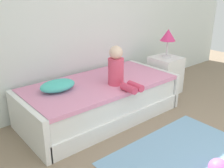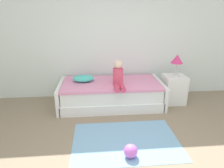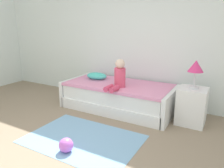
{
  "view_description": "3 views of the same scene",
  "coord_description": "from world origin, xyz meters",
  "px_view_note": "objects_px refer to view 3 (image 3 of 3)",
  "views": [
    {
      "loc": [
        -1.98,
        -0.53,
        1.71
      ],
      "look_at": [
        -0.08,
        1.75,
        0.55
      ],
      "focal_mm": 41.39,
      "sensor_mm": 36.0,
      "label": 1
    },
    {
      "loc": [
        -0.4,
        -1.83,
        1.84
      ],
      "look_at": [
        -0.08,
        1.75,
        0.55
      ],
      "focal_mm": 31.85,
      "sensor_mm": 36.0,
      "label": 2
    },
    {
      "loc": [
        1.75,
        -1.49,
        1.57
      ],
      "look_at": [
        -0.08,
        1.75,
        0.55
      ],
      "focal_mm": 34.43,
      "sensor_mm": 36.0,
      "label": 3
    }
  ],
  "objects_px": {
    "table_lamp": "(196,68)",
    "toy_ball": "(66,145)",
    "bed": "(118,96)",
    "child_figure": "(119,76)",
    "pillow": "(97,76)",
    "nightstand": "(192,106)"
  },
  "relations": [
    {
      "from": "bed",
      "to": "child_figure",
      "type": "distance_m",
      "value": 0.53
    },
    {
      "from": "table_lamp",
      "to": "child_figure",
      "type": "distance_m",
      "value": 1.27
    },
    {
      "from": "pillow",
      "to": "child_figure",
      "type": "bearing_deg",
      "value": -25.73
    },
    {
      "from": "bed",
      "to": "nightstand",
      "type": "bearing_deg",
      "value": -0.02
    },
    {
      "from": "nightstand",
      "to": "toy_ball",
      "type": "distance_m",
      "value": 2.07
    },
    {
      "from": "child_figure",
      "to": "toy_ball",
      "type": "height_order",
      "value": "child_figure"
    },
    {
      "from": "bed",
      "to": "pillow",
      "type": "distance_m",
      "value": 0.65
    },
    {
      "from": "bed",
      "to": "toy_ball",
      "type": "relative_size",
      "value": 11.23
    },
    {
      "from": "toy_ball",
      "to": "nightstand",
      "type": "bearing_deg",
      "value": 53.54
    },
    {
      "from": "table_lamp",
      "to": "toy_ball",
      "type": "xyz_separation_m",
      "value": [
        -1.23,
        -1.66,
        -0.84
      ]
    },
    {
      "from": "table_lamp",
      "to": "toy_ball",
      "type": "bearing_deg",
      "value": -126.46
    },
    {
      "from": "bed",
      "to": "nightstand",
      "type": "relative_size",
      "value": 3.52
    },
    {
      "from": "table_lamp",
      "to": "child_figure",
      "type": "relative_size",
      "value": 0.88
    },
    {
      "from": "table_lamp",
      "to": "pillow",
      "type": "height_order",
      "value": "table_lamp"
    },
    {
      "from": "child_figure",
      "to": "pillow",
      "type": "distance_m",
      "value": 0.77
    },
    {
      "from": "table_lamp",
      "to": "pillow",
      "type": "xyz_separation_m",
      "value": [
        -1.91,
        0.1,
        -0.37
      ]
    },
    {
      "from": "bed",
      "to": "child_figure",
      "type": "bearing_deg",
      "value": -61.85
    },
    {
      "from": "pillow",
      "to": "toy_ball",
      "type": "relative_size",
      "value": 2.34
    },
    {
      "from": "bed",
      "to": "pillow",
      "type": "relative_size",
      "value": 4.8
    },
    {
      "from": "nightstand",
      "to": "child_figure",
      "type": "height_order",
      "value": "child_figure"
    },
    {
      "from": "table_lamp",
      "to": "toy_ball",
      "type": "distance_m",
      "value": 2.23
    },
    {
      "from": "nightstand",
      "to": "child_figure",
      "type": "bearing_deg",
      "value": -169.48
    }
  ]
}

